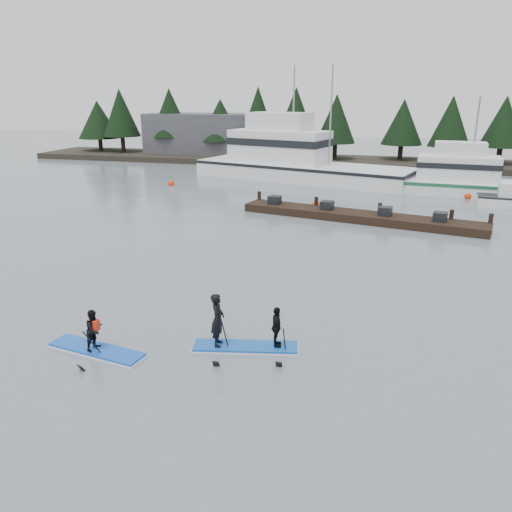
% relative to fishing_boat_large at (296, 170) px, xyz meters
% --- Properties ---
extents(ground, '(160.00, 160.00, 0.00)m').
position_rel_fishing_boat_large_xyz_m(ground, '(3.27, -31.36, -0.81)').
color(ground, slate).
rests_on(ground, ground).
extents(far_shore, '(70.00, 8.00, 0.60)m').
position_rel_fishing_boat_large_xyz_m(far_shore, '(3.27, 10.64, -0.51)').
color(far_shore, '#2D281E').
rests_on(far_shore, ground).
extents(treeline, '(60.00, 4.00, 8.00)m').
position_rel_fishing_boat_large_xyz_m(treeline, '(3.27, 10.64, -0.81)').
color(treeline, black).
rests_on(treeline, ground).
extents(waterfront_building, '(18.00, 6.00, 5.00)m').
position_rel_fishing_boat_large_xyz_m(waterfront_building, '(-10.73, 12.64, 1.69)').
color(waterfront_building, '#4C4C51').
rests_on(waterfront_building, ground).
extents(fishing_boat_large, '(19.62, 10.17, 10.53)m').
position_rel_fishing_boat_large_xyz_m(fishing_boat_large, '(0.00, 0.00, 0.00)').
color(fishing_boat_large, white).
rests_on(fishing_boat_large, ground).
extents(fishing_boat_medium, '(12.89, 4.62, 7.78)m').
position_rel_fishing_boat_large_xyz_m(fishing_boat_medium, '(13.96, -3.59, -0.27)').
color(fishing_boat_medium, white).
rests_on(fishing_boat_medium, ground).
extents(floating_dock, '(14.39, 4.86, 0.48)m').
position_rel_fishing_boat_large_xyz_m(floating_dock, '(6.46, -13.95, -0.57)').
color(floating_dock, black).
rests_on(floating_dock, ground).
extents(buoy_a, '(0.53, 0.53, 0.53)m').
position_rel_fishing_boat_large_xyz_m(buoy_a, '(-9.27, -5.77, -0.81)').
color(buoy_a, red).
rests_on(buoy_a, ground).
extents(buoy_c, '(0.61, 0.61, 0.61)m').
position_rel_fishing_boat_large_xyz_m(buoy_c, '(13.50, -5.19, -0.81)').
color(buoy_c, red).
rests_on(buoy_c, ground).
extents(buoy_b, '(0.55, 0.55, 0.55)m').
position_rel_fishing_boat_large_xyz_m(buoy_b, '(3.45, -11.00, -0.81)').
color(buoy_b, red).
rests_on(buoy_b, ground).
extents(paddleboard_solo, '(3.06, 1.27, 1.80)m').
position_rel_fishing_boat_large_xyz_m(paddleboard_solo, '(0.28, -31.97, -0.37)').
color(paddleboard_solo, blue).
rests_on(paddleboard_solo, ground).
extents(paddleboard_duo, '(3.12, 1.48, 2.19)m').
position_rel_fishing_boat_large_xyz_m(paddleboard_duo, '(4.32, -30.67, -0.20)').
color(paddleboard_duo, '#1252AF').
rests_on(paddleboard_duo, ground).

